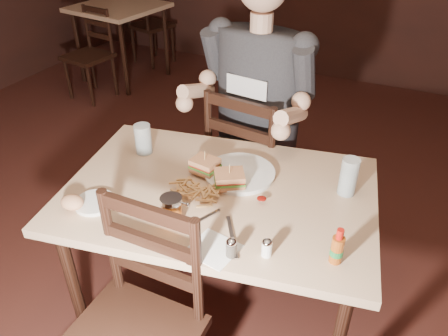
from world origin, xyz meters
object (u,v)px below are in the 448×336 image
at_px(glass_left, 143,139).
at_px(glass_right, 349,177).
at_px(side_plate, 95,203).
at_px(main_table, 219,205).
at_px(bg_table, 119,14).
at_px(bg_chair_near, 88,56).
at_px(hot_sauce, 338,246).
at_px(syrup_dispenser, 172,209).
at_px(dinner_plate, 240,174).
at_px(chair_far, 256,165).
at_px(diner, 255,77).
at_px(bg_chair_far, 151,25).

height_order(glass_left, glass_right, glass_right).
bearing_deg(glass_left, side_plate, -83.62).
distance_m(main_table, bg_table, 3.28).
bearing_deg(glass_left, main_table, -15.07).
xyz_separation_m(main_table, bg_chair_near, (-2.28, 1.81, -0.27)).
xyz_separation_m(bg_chair_near, hot_sauce, (2.80, -2.00, 0.42)).
distance_m(glass_left, hot_sauce, 1.02).
bearing_deg(syrup_dispenser, main_table, 63.00).
bearing_deg(bg_table, hot_sauce, -42.29).
distance_m(bg_table, side_plate, 3.25).
bearing_deg(bg_table, glass_right, -38.03).
bearing_deg(main_table, dinner_plate, 75.50).
bearing_deg(hot_sauce, dinner_plate, 146.61).
xyz_separation_m(main_table, chair_far, (-0.08, 0.65, -0.21)).
xyz_separation_m(dinner_plate, glass_left, (-0.48, -0.01, 0.06)).
relative_size(glass_left, hot_sauce, 1.01).
relative_size(main_table, chair_far, 1.43).
distance_m(dinner_plate, hot_sauce, 0.59).
xyz_separation_m(bg_table, diner, (2.19, -1.77, 0.35)).
height_order(syrup_dispenser, side_plate, syrup_dispenser).
distance_m(chair_far, hot_sauce, 1.10).
xyz_separation_m(bg_chair_far, glass_left, (1.83, -2.79, 0.41)).
relative_size(bg_table, chair_far, 0.92).
relative_size(bg_table, side_plate, 5.76).
bearing_deg(bg_chair_far, bg_chair_near, 106.10).
bearing_deg(bg_table, main_table, -46.01).
distance_m(hot_sauce, side_plate, 0.93).
bearing_deg(syrup_dispenser, glass_right, 29.18).
bearing_deg(bg_chair_near, hot_sauce, -27.23).
bearing_deg(diner, syrup_dispenser, -82.26).
bearing_deg(hot_sauce, diner, 128.19).
relative_size(chair_far, dinner_plate, 3.28).
height_order(bg_chair_near, dinner_plate, bg_chair_near).
distance_m(chair_far, glass_right, 0.80).
distance_m(glass_left, glass_right, 0.92).
relative_size(chair_far, glass_left, 6.90).
bearing_deg(glass_left, diner, 53.23).
bearing_deg(hot_sauce, side_plate, -173.64).
xyz_separation_m(glass_left, glass_right, (0.92, 0.09, 0.01)).
relative_size(chair_far, glass_right, 6.03).
bearing_deg(glass_left, bg_table, 129.29).
bearing_deg(hot_sauce, bg_table, 137.71).
xyz_separation_m(main_table, bg_table, (-2.28, 2.36, -0.01)).
xyz_separation_m(chair_far, diner, (-0.01, -0.05, 0.54)).
relative_size(bg_table, glass_left, 6.37).
height_order(dinner_plate, hot_sauce, hot_sauce).
xyz_separation_m(bg_table, bg_chair_near, (0.00, -0.55, -0.26)).
bearing_deg(bg_table, bg_chair_far, 90.00).
bearing_deg(glass_right, bg_chair_near, 149.78).
bearing_deg(dinner_plate, bg_chair_near, 144.06).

